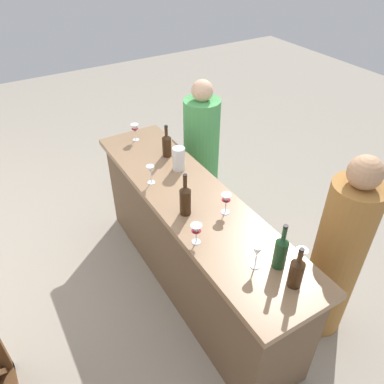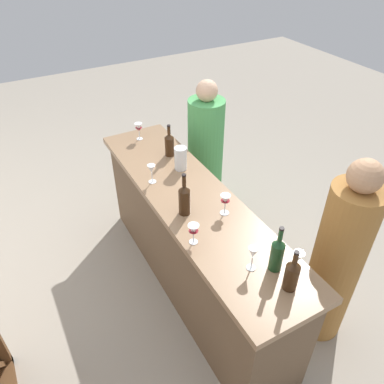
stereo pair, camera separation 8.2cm
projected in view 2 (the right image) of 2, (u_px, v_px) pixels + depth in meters
name	position (u px, v px, depth m)	size (l,w,h in m)	color
ground_plane	(192.00, 283.00, 3.37)	(12.00, 12.00, 0.00)	#9E9384
bar_counter	(192.00, 244.00, 3.08)	(2.39, 0.59, 0.97)	brown
wine_bottle_leftmost_amber_brown	(292.00, 274.00, 2.06)	(0.08, 0.08, 0.28)	#331E0F
wine_bottle_second_left_olive_green	(277.00, 254.00, 2.17)	(0.08, 0.08, 0.32)	#193D1E
wine_bottle_center_amber_brown	(184.00, 199.00, 2.57)	(0.08, 0.08, 0.33)	#331E0F
wine_bottle_second_right_amber_brown	(169.00, 144.00, 3.20)	(0.08, 0.08, 0.29)	#331E0F
wine_glass_near_left	(298.00, 258.00, 2.15)	(0.07, 0.07, 0.16)	white
wine_glass_near_center	(225.00, 200.00, 2.58)	(0.07, 0.07, 0.16)	white
wine_glass_near_right	(139.00, 128.00, 3.43)	(0.07, 0.07, 0.16)	white
wine_glass_far_left	(253.00, 254.00, 2.17)	(0.06, 0.06, 0.17)	white
wine_glass_far_center	(152.00, 170.00, 2.88)	(0.06, 0.06, 0.15)	white
wine_glass_far_right	(193.00, 230.00, 2.36)	(0.07, 0.07, 0.14)	white
water_pitcher	(181.00, 158.00, 3.04)	(0.10, 0.10, 0.20)	silver
person_left_guest	(337.00, 261.00, 2.62)	(0.44, 0.44, 1.55)	#9E6B33
person_center_guest	(205.00, 153.00, 3.91)	(0.38, 0.38, 1.43)	#4CA559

